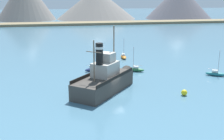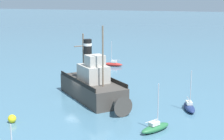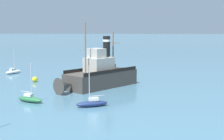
{
  "view_description": "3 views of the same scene",
  "coord_description": "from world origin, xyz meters",
  "px_view_note": "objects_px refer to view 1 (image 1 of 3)",
  "views": [
    {
      "loc": [
        -8.32,
        -39.15,
        14.34
      ],
      "look_at": [
        0.29,
        4.17,
        2.72
      ],
      "focal_mm": 45.0,
      "sensor_mm": 36.0,
      "label": 1
    },
    {
      "loc": [
        38.2,
        20.71,
        13.19
      ],
      "look_at": [
        -4.51,
        3.25,
        3.41
      ],
      "focal_mm": 55.0,
      "sensor_mm": 36.0,
      "label": 2
    },
    {
      "loc": [
        -5.58,
        53.59,
        9.57
      ],
      "look_at": [
        -3.3,
        4.39,
        3.01
      ],
      "focal_mm": 55.0,
      "sensor_mm": 36.0,
      "label": 3
    }
  ],
  "objects_px": {
    "old_tugboat": "(106,79)",
    "sailboat_green": "(135,69)",
    "sailboat_navy": "(93,69)",
    "mooring_buoy": "(184,93)",
    "sailboat_orange": "(123,57)",
    "sailboat_teal": "(216,74)"
  },
  "relations": [
    {
      "from": "sailboat_green",
      "to": "sailboat_orange",
      "type": "relative_size",
      "value": 1.0
    },
    {
      "from": "old_tugboat",
      "to": "sailboat_green",
      "type": "bearing_deg",
      "value": 53.65
    },
    {
      "from": "sailboat_orange",
      "to": "sailboat_teal",
      "type": "height_order",
      "value": "same"
    },
    {
      "from": "sailboat_navy",
      "to": "sailboat_green",
      "type": "bearing_deg",
      "value": -14.13
    },
    {
      "from": "old_tugboat",
      "to": "sailboat_navy",
      "type": "height_order",
      "value": "old_tugboat"
    },
    {
      "from": "sailboat_green",
      "to": "sailboat_navy",
      "type": "relative_size",
      "value": 1.0
    },
    {
      "from": "sailboat_navy",
      "to": "mooring_buoy",
      "type": "height_order",
      "value": "sailboat_navy"
    },
    {
      "from": "sailboat_teal",
      "to": "sailboat_orange",
      "type": "bearing_deg",
      "value": 126.32
    },
    {
      "from": "mooring_buoy",
      "to": "sailboat_green",
      "type": "bearing_deg",
      "value": 103.03
    },
    {
      "from": "sailboat_green",
      "to": "sailboat_orange",
      "type": "distance_m",
      "value": 12.12
    },
    {
      "from": "sailboat_orange",
      "to": "mooring_buoy",
      "type": "relative_size",
      "value": 5.45
    },
    {
      "from": "sailboat_navy",
      "to": "sailboat_teal",
      "type": "relative_size",
      "value": 1.0
    },
    {
      "from": "sailboat_orange",
      "to": "sailboat_navy",
      "type": "bearing_deg",
      "value": -130.31
    },
    {
      "from": "sailboat_green",
      "to": "sailboat_navy",
      "type": "bearing_deg",
      "value": 165.87
    },
    {
      "from": "sailboat_teal",
      "to": "mooring_buoy",
      "type": "bearing_deg",
      "value": -139.92
    },
    {
      "from": "sailboat_navy",
      "to": "mooring_buoy",
      "type": "xyz_separation_m",
      "value": [
        11.4,
        -16.9,
        0.02
      ]
    },
    {
      "from": "sailboat_navy",
      "to": "mooring_buoy",
      "type": "relative_size",
      "value": 5.45
    },
    {
      "from": "sailboat_green",
      "to": "sailboat_teal",
      "type": "relative_size",
      "value": 1.0
    },
    {
      "from": "old_tugboat",
      "to": "sailboat_teal",
      "type": "xyz_separation_m",
      "value": [
        21.62,
        4.36,
        -1.4
      ]
    },
    {
      "from": "mooring_buoy",
      "to": "sailboat_teal",
      "type": "bearing_deg",
      "value": 40.08
    },
    {
      "from": "old_tugboat",
      "to": "sailboat_orange",
      "type": "bearing_deg",
      "value": 69.81
    },
    {
      "from": "sailboat_orange",
      "to": "mooring_buoy",
      "type": "height_order",
      "value": "sailboat_orange"
    }
  ]
}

